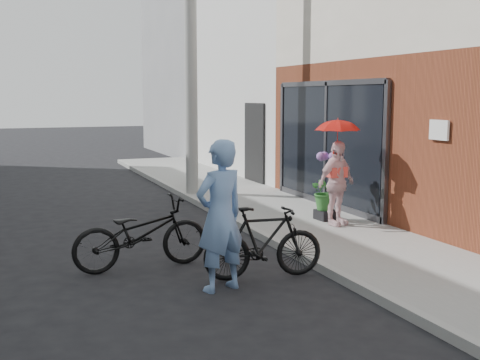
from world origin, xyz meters
TOP-DOWN VIEW (x-y plane):
  - ground at (0.00, 0.00)m, footprint 80.00×80.00m
  - sidewalk at (2.10, 2.00)m, footprint 2.20×24.00m
  - curb at (0.94, 2.00)m, footprint 0.12×24.00m
  - plaster_building at (7.20, 9.00)m, footprint 8.00×6.00m
  - east_building_far at (7.20, 16.00)m, footprint 8.00×8.00m
  - utility_pole at (1.10, 6.00)m, footprint 0.28×0.28m
  - officer at (-0.58, -0.45)m, footprint 0.76×0.61m
  - bike_left at (-1.26, 0.80)m, footprint 1.88×0.73m
  - bike_right at (0.09, -0.21)m, footprint 1.61×0.64m
  - kimono_woman at (2.35, 1.76)m, footprint 0.92×0.62m
  - parasol at (2.35, 1.76)m, footprint 0.72×0.72m
  - planter at (2.43, 2.22)m, footprint 0.36×0.36m
  - potted_plant at (2.43, 2.22)m, footprint 0.62×0.54m

SIDE VIEW (x-z plane):
  - ground at x=0.00m, z-range 0.00..0.00m
  - sidewalk at x=2.10m, z-range 0.00..0.12m
  - curb at x=0.94m, z-range 0.00..0.12m
  - planter at x=2.43m, z-range 0.12..0.30m
  - bike_right at x=0.09m, z-range 0.00..0.94m
  - bike_left at x=-1.26m, z-range 0.00..0.97m
  - potted_plant at x=2.43m, z-range 0.30..0.98m
  - kimono_woman at x=2.35m, z-range 0.12..1.57m
  - officer at x=-0.58m, z-range 0.00..1.83m
  - parasol at x=2.35m, z-range 1.57..2.21m
  - plaster_building at x=7.20m, z-range 0.00..7.00m
  - east_building_far at x=7.20m, z-range 0.00..7.00m
  - utility_pole at x=1.10m, z-range 0.00..7.00m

